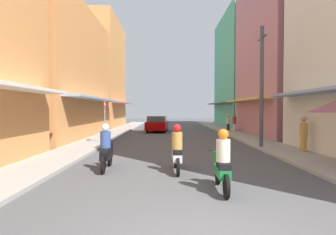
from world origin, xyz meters
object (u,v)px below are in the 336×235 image
motorbike_green (223,163)px  pedestrian_foreground (235,123)px  utility_pole (262,86)px  pedestrian_midway (305,133)px  motorbike_white (177,151)px  parked_car (158,124)px  street_sign_no_entry (106,115)px  pedestrian_crossing (229,121)px  motorbike_maroon (150,124)px  motorbike_black (107,149)px

motorbike_green → pedestrian_foreground: pedestrian_foreground is taller
utility_pole → pedestrian_midway: bearing=-50.2°
motorbike_white → parked_car: (-1.27, 16.25, 0.04)m
street_sign_no_entry → pedestrian_midway: bearing=-18.9°
pedestrian_midway → pedestrian_crossing: pedestrian_midway is taller
motorbike_green → utility_pole: size_ratio=0.29×
motorbike_white → street_sign_no_entry: (-3.95, 6.96, 1.01)m
motorbike_white → motorbike_green: bearing=-63.4°
street_sign_no_entry → motorbike_white: bearing=-60.4°
pedestrian_midway → parked_car: bearing=119.6°
utility_pole → street_sign_no_entry: 8.80m
motorbike_white → motorbike_maroon: size_ratio=1.01×
motorbike_maroon → motorbike_black: (-0.01, -20.51, 0.20)m
motorbike_black → pedestrian_midway: (8.31, 3.29, 0.29)m
pedestrian_crossing → street_sign_no_entry: bearing=-133.6°
motorbike_black → street_sign_no_entry: size_ratio=0.68×
motorbike_white → utility_pole: size_ratio=0.29×
motorbike_green → parked_car: 18.53m
motorbike_maroon → parked_car: 4.69m
motorbike_white → street_sign_no_entry: street_sign_no_entry is taller
utility_pole → pedestrian_foreground: bearing=83.8°
parked_car → pedestrian_crossing: bearing=4.1°
motorbike_white → motorbike_green: (1.07, -2.14, 0.00)m
motorbike_green → utility_pole: utility_pole is taller
motorbike_black → pedestrian_crossing: bearing=64.9°
pedestrian_foreground → motorbike_maroon: bearing=147.7°
motorbike_maroon → pedestrian_foreground: pedestrian_foreground is taller
pedestrian_crossing → street_sign_no_entry: street_sign_no_entry is taller
pedestrian_crossing → motorbike_black: bearing=-115.1°
motorbike_white → utility_pole: utility_pole is taller
motorbike_black → parked_car: (1.11, 15.95, 0.04)m
motorbike_green → motorbike_maroon: motorbike_green is taller
motorbike_maroon → pedestrian_midway: pedestrian_midway is taller
pedestrian_foreground → street_sign_no_entry: 13.06m
motorbike_white → motorbike_maroon: 20.94m
motorbike_green → motorbike_black: bearing=144.8°
motorbike_white → pedestrian_crossing: bearing=72.3°
pedestrian_midway → utility_pole: utility_pole is taller
pedestrian_midway → street_sign_no_entry: size_ratio=0.67×
utility_pole → motorbike_black: bearing=-144.4°
parked_car → street_sign_no_entry: bearing=-106.1°
motorbike_white → street_sign_no_entry: bearing=119.6°
motorbike_green → parked_car: (-2.33, 18.39, 0.04)m
motorbike_maroon → motorbike_green: bearing=-81.5°
motorbike_black → pedestrian_crossing: pedestrian_crossing is taller
motorbike_white → parked_car: motorbike_white is taller
pedestrian_foreground → pedestrian_midway: size_ratio=0.93×
motorbike_green → pedestrian_foreground: size_ratio=1.10×
pedestrian_crossing → street_sign_no_entry: (-9.29, -9.77, 0.79)m
pedestrian_foreground → utility_pole: bearing=-96.2°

